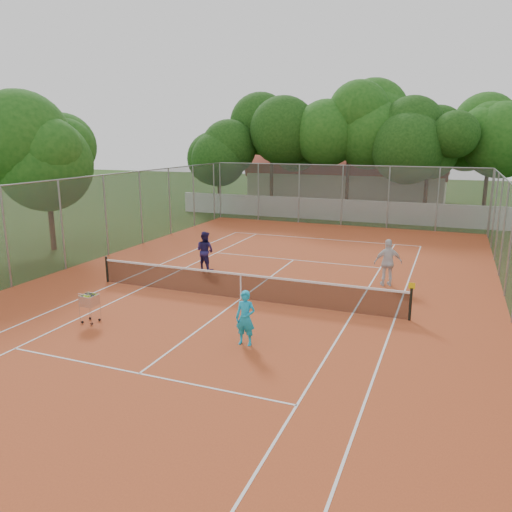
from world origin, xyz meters
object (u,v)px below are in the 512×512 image
at_px(tennis_net, 241,286).
at_px(player_far_right, 388,263).
at_px(ball_hopper, 90,308).
at_px(player_near, 245,318).
at_px(player_far_left, 205,251).
at_px(clubhouse, 349,178).

xyz_separation_m(tennis_net, player_far_right, (4.74, 3.70, 0.45)).
height_order(tennis_net, ball_hopper, ball_hopper).
height_order(player_near, ball_hopper, player_near).
distance_m(tennis_net, ball_hopper, 5.29).
relative_size(player_near, ball_hopper, 1.57).
bearing_deg(player_far_left, player_far_right, -164.33).
bearing_deg(player_near, clubhouse, 95.56).
xyz_separation_m(clubhouse, player_far_left, (-1.10, -25.82, -1.31)).
xyz_separation_m(player_far_left, ball_hopper, (-0.39, -7.16, -0.37)).
bearing_deg(ball_hopper, tennis_net, 63.55).
xyz_separation_m(tennis_net, ball_hopper, (-3.49, -3.98, 0.02)).
xyz_separation_m(tennis_net, clubhouse, (-2.00, 29.00, 1.69)).
bearing_deg(ball_hopper, clubhouse, 102.18).
distance_m(tennis_net, player_far_right, 6.03).
bearing_deg(player_near, player_far_right, 67.23).
distance_m(player_far_left, player_far_right, 7.85).
distance_m(clubhouse, player_near, 32.98).
bearing_deg(player_far_right, player_far_left, -16.91).
distance_m(tennis_net, player_near, 4.14).
height_order(tennis_net, player_near, player_near).
bearing_deg(player_far_left, ball_hopper, 98.76).
height_order(player_far_left, ball_hopper, player_far_left).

